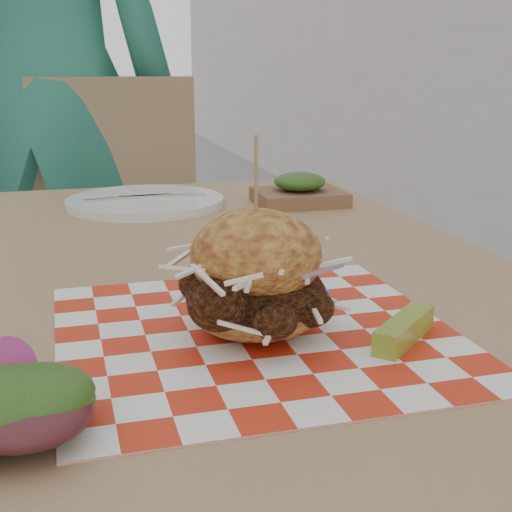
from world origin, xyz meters
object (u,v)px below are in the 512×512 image
Objects in this scene: diner at (49,86)px; sandwich at (256,280)px; patio_table at (188,330)px; patio_chair at (127,239)px.

diner is 10.21× the size of sandwich.
patio_table is 1.26× the size of patio_chair.
patio_table is 0.97m from patio_chair.
diner reaches higher than sandwich.
sandwich reaches higher than patio_table.
patio_chair is 1.21m from sandwich.
diner is at bearing 97.12° from patio_table.
diner reaches higher than patio_table.
patio_chair is at bearing 144.36° from diner.
patio_table is 6.64× the size of sandwich.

